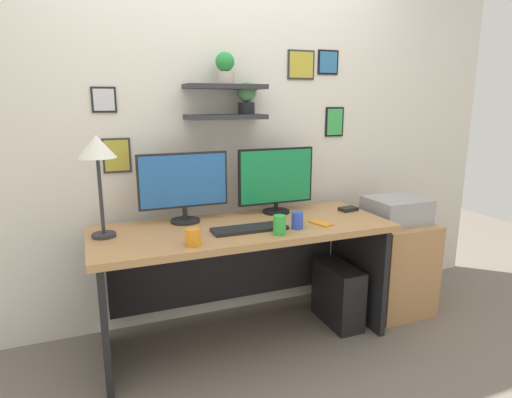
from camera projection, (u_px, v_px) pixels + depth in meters
The scene contains 16 objects.
ground_plane at pixel (244, 338), 2.75m from camera, with size 8.00×8.00×0.00m, color #70665B.
back_wall_assembly at pixel (221, 121), 2.85m from camera, with size 4.40×0.24×2.70m.
desk at pixel (241, 255), 2.68m from camera, with size 1.78×0.68×0.75m.
monitor_left at pixel (184, 185), 2.62m from camera, with size 0.55×0.18×0.43m.
monitor_right at pixel (276, 179), 2.84m from camera, with size 0.52×0.18×0.43m.
keyboard at pixel (250, 229), 2.49m from camera, with size 0.44×0.14×0.02m, color black.
computer_mouse at pixel (298, 221), 2.64m from camera, with size 0.06×0.09×0.03m, color #2D2D33.
desk_lamp at pixel (97, 154), 2.27m from camera, with size 0.20×0.20×0.56m.
cell_phone at pixel (321, 223), 2.62m from camera, with size 0.07×0.14×0.01m, color orange.
coffee_mug at pixel (193, 237), 2.23m from camera, with size 0.08×0.08×0.09m, color orange.
pen_cup at pixel (297, 220), 2.52m from camera, with size 0.07×0.07×0.10m, color blue.
scissors_tray at pixel (348, 209), 2.93m from camera, with size 0.12×0.08×0.02m, color black.
water_cup at pixel (279, 225), 2.41m from camera, with size 0.07×0.07×0.11m, color green.
drawer_cabinet at pixel (392, 265), 3.10m from camera, with size 0.44×0.50×0.65m, color tan.
printer at pixel (396, 210), 3.01m from camera, with size 0.38×0.34×0.17m, color #9E9EA3.
computer_tower_right at pixel (338, 294), 2.91m from camera, with size 0.18×0.40×0.41m, color black.
Camera 1 is at (-0.85, -2.34, 1.49)m, focal length 30.21 mm.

